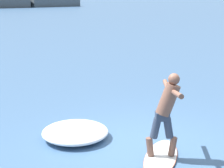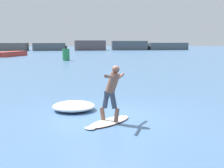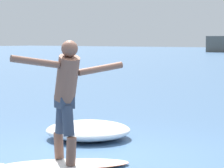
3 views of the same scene
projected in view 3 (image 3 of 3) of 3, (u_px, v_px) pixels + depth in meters
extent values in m
plane|color=#41638B|center=(96.00, 160.00, 7.63)|extent=(200.00, 200.00, 0.00)
ellipsoid|color=white|center=(65.00, 164.00, 7.19)|extent=(1.67, 1.65, 0.08)
ellipsoid|color=#DB5B2D|center=(65.00, 164.00, 7.19)|extent=(1.69, 1.67, 0.03)
cone|color=black|center=(107.00, 167.00, 7.44)|extent=(0.07, 0.07, 0.14)
cylinder|color=brown|center=(71.00, 151.00, 6.97)|extent=(0.21, 0.19, 0.38)
cylinder|color=#313B4E|center=(68.00, 121.00, 7.03)|extent=(0.26, 0.23, 0.42)
cylinder|color=brown|center=(59.00, 145.00, 7.37)|extent=(0.21, 0.19, 0.38)
cylinder|color=#313B4E|center=(61.00, 119.00, 7.24)|extent=(0.26, 0.23, 0.42)
cube|color=#313B4E|center=(64.00, 102.00, 7.11)|extent=(0.32, 0.30, 0.16)
cylinder|color=brown|center=(67.00, 78.00, 7.00)|extent=(0.54, 0.46, 0.66)
sphere|color=brown|center=(70.00, 49.00, 6.88)|extent=(0.22, 0.22, 0.22)
cylinder|color=brown|center=(100.00, 69.00, 7.14)|extent=(0.40, 0.61, 0.20)
cylinder|color=brown|center=(35.00, 62.00, 6.71)|extent=(0.38, 0.61, 0.19)
ellipsoid|color=white|center=(88.00, 130.00, 9.22)|extent=(1.53, 1.51, 0.30)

